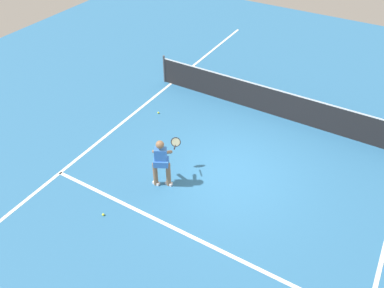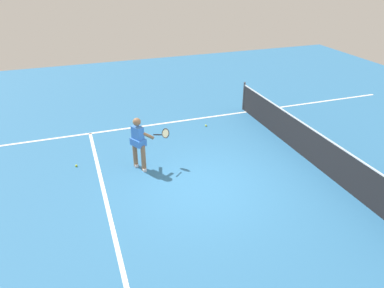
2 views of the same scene
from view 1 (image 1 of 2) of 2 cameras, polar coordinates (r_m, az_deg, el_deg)
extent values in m
plane|color=teal|center=(11.21, 5.88, -4.27)|extent=(27.47, 27.47, 0.00)
cube|color=white|center=(9.68, -0.91, -13.24)|extent=(8.58, 0.10, 0.01)
cube|color=white|center=(13.07, -11.25, 2.41)|extent=(0.10, 19.13, 0.01)
cylinder|color=#4C4C51|center=(15.17, -4.15, 11.10)|extent=(0.08, 0.08, 1.11)
cube|color=#232326|center=(13.45, 12.40, 5.95)|extent=(9.10, 0.02, 0.99)
cube|color=white|center=(13.19, 12.71, 7.81)|extent=(9.10, 0.02, 0.04)
cylinder|color=#8C6647|center=(10.59, -5.48, -4.47)|extent=(0.13, 0.13, 0.78)
cylinder|color=#8C6647|center=(10.55, -3.54, -4.54)|extent=(0.13, 0.13, 0.78)
cube|color=white|center=(10.84, -5.37, -5.81)|extent=(0.20, 0.10, 0.08)
cube|color=white|center=(10.80, -3.46, -5.88)|extent=(0.20, 0.10, 0.08)
cube|color=#3875D6|center=(10.14, -4.69, -1.85)|extent=(0.38, 0.33, 0.52)
cube|color=#3875D6|center=(10.27, -4.63, -2.69)|extent=(0.48, 0.43, 0.20)
sphere|color=#8C6647|center=(9.88, -4.81, -0.10)|extent=(0.22, 0.22, 0.22)
cylinder|color=#8C6647|center=(10.25, -5.44, -1.19)|extent=(0.44, 0.36, 0.37)
cylinder|color=#8C6647|center=(10.22, -3.77, -1.24)|extent=(0.11, 0.48, 0.37)
cylinder|color=black|center=(10.43, -2.58, -0.48)|extent=(0.17, 0.28, 0.14)
torus|color=black|center=(10.70, -2.44, 0.30)|extent=(0.31, 0.24, 0.28)
cylinder|color=beige|center=(10.70, -2.44, 0.30)|extent=(0.25, 0.19, 0.23)
sphere|color=#D1E533|center=(10.28, -13.09, -10.21)|extent=(0.07, 0.07, 0.07)
sphere|color=#D1E533|center=(13.54, -5.03, 4.67)|extent=(0.07, 0.07, 0.07)
camera|label=2|loc=(6.77, 66.26, -6.17)|focal=34.48mm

